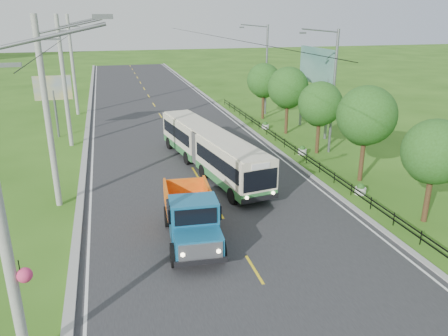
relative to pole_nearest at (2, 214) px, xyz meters
name	(u,v)px	position (x,y,z in m)	size (l,w,h in m)	color
ground	(254,270)	(8.24, 3.00, -4.94)	(240.00, 240.00, 0.00)	#2D5A15
road	(176,141)	(8.24, 23.00, -4.93)	(14.00, 120.00, 0.02)	#28282B
curb_left	(86,147)	(1.04, 23.00, -4.86)	(0.40, 120.00, 0.15)	#9E9E99
curb_right	(257,135)	(15.39, 23.00, -4.89)	(0.30, 120.00, 0.10)	#9E9E99
edge_line_left	(93,147)	(1.59, 23.00, -4.91)	(0.12, 120.00, 0.00)	silver
edge_line_right	(252,136)	(14.89, 23.00, -4.91)	(0.12, 120.00, 0.00)	silver
centre_dash	(254,269)	(8.24, 3.00, -4.91)	(0.12, 2.20, 0.00)	yellow
railing_right	(295,151)	(16.24, 17.00, -4.64)	(0.04, 40.00, 0.60)	black
pole_nearest	(2,214)	(0.00, 0.00, 0.00)	(3.51, 0.44, 10.00)	gray
pole_near	(48,114)	(-0.02, 12.00, 0.16)	(3.51, 0.32, 10.00)	gray
pole_mid	(65,82)	(-0.02, 24.00, 0.16)	(3.51, 0.32, 10.00)	gray
pole_far	(73,65)	(-0.02, 36.00, 0.16)	(3.51, 0.32, 10.00)	gray
tree_second	(434,154)	(18.10, 5.14, -1.42)	(3.18, 3.26, 5.30)	#382314
tree_third	(366,118)	(18.10, 11.14, -0.95)	(3.60, 3.62, 6.00)	#382314
tree_fourth	(320,106)	(18.10, 17.14, -1.35)	(3.24, 3.31, 5.40)	#382314
tree_fifth	(288,89)	(18.10, 23.14, -1.08)	(3.48, 3.52, 5.80)	#382314
tree_back	(264,82)	(18.10, 29.14, -1.28)	(3.30, 3.36, 5.50)	#382314
streetlight_mid	(332,88)	(18.88, 17.00, -0.03)	(3.02, 0.20, 9.07)	slate
streetlight_far	(265,67)	(18.88, 31.00, -0.03)	(3.02, 0.20, 9.07)	slate
planter_near	(360,189)	(16.84, 9.00, -4.65)	(0.64, 0.64, 0.67)	silver
planter_mid	(302,151)	(16.84, 17.00, -4.65)	(0.64, 0.64, 0.67)	silver
planter_far	(265,126)	(16.84, 25.00, -4.65)	(0.64, 0.64, 0.67)	silver
billboard_left	(53,92)	(-1.26, 27.00, -1.07)	(3.00, 0.20, 5.20)	slate
billboard_right	(316,71)	(20.54, 23.00, 0.41)	(0.24, 6.00, 7.30)	slate
bus	(210,147)	(9.34, 15.38, -3.33)	(4.41, 14.03, 2.67)	#2E7337
dump_truck	(192,214)	(6.24, 6.06, -3.56)	(2.63, 5.94, 2.44)	#165F88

